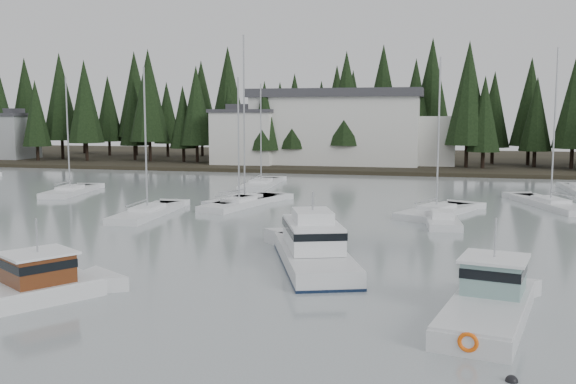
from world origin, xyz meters
name	(u,v)px	position (x,y,z in m)	size (l,w,h in m)	color
far_shore_land	(379,161)	(0.00, 97.00, 0.00)	(240.00, 54.00, 1.00)	black
conifer_treeline	(373,166)	(0.00, 86.00, 0.00)	(200.00, 22.00, 20.00)	black
house_west	(246,136)	(-18.00, 79.00, 4.65)	(9.54, 7.42, 8.75)	silver
house_far_west	(7,135)	(-60.00, 81.00, 4.40)	(8.48, 7.42, 8.25)	#999EA0
harbor_inn	(350,128)	(-2.96, 82.34, 5.78)	(29.50, 11.50, 10.90)	silver
lobster_boat_brown	(9,294)	(-6.69, 10.13, 0.45)	(6.52, 8.12, 3.93)	silver
cabin_cruiser_center	(313,253)	(3.94, 19.88, 0.65)	(6.40, 10.59, 4.35)	silver
lobster_boat_teal	(488,307)	(12.08, 12.64, 0.51)	(4.23, 8.04, 4.25)	silver
sailboat_2	(245,202)	(-6.39, 41.17, 0.10)	(5.77, 8.40, 14.98)	silver
sailboat_3	(148,215)	(-11.65, 32.97, 0.06)	(3.07, 9.92, 11.79)	silver
sailboat_4	(261,186)	(-8.73, 54.60, 0.05)	(3.25, 10.57, 11.53)	silver
sailboat_8	(436,214)	(9.94, 38.63, 0.07)	(6.38, 9.11, 12.59)	silver
sailboat_10	(551,206)	(19.24, 45.22, 0.07)	(5.80, 10.91, 13.73)	silver
sailboat_11	(70,193)	(-25.16, 43.86, 0.06)	(3.98, 8.91, 11.88)	silver
sailboat_12	(239,206)	(-6.34, 39.40, 0.06)	(4.53, 9.64, 11.34)	silver
runabout_1	(442,223)	(10.37, 33.97, 0.13)	(2.77, 6.33, 1.42)	silver
mooring_buoy_dark	(512,381)	(12.37, 7.00, 0.00)	(0.37, 0.37, 0.37)	black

